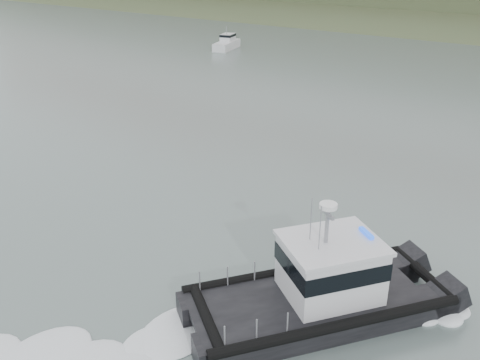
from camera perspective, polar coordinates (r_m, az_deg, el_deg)
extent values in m
plane|color=#495751|center=(22.43, -10.58, -13.01)|extent=(400.00, 400.00, 0.00)
cube|color=black|center=(22.46, 6.74, -11.43)|extent=(7.12, 9.02, 1.13)
cube|color=black|center=(20.67, 9.73, -15.21)|extent=(7.12, 9.02, 1.13)
cube|color=black|center=(21.11, 7.06, -12.54)|extent=(8.32, 9.40, 0.23)
cube|color=silver|center=(20.80, 9.61, -9.34)|extent=(4.27, 4.39, 2.16)
cube|color=black|center=(20.59, 9.68, -8.44)|extent=(4.35, 4.47, 0.70)
cube|color=silver|center=(20.20, 9.83, -6.60)|extent=(4.53, 4.65, 0.15)
cylinder|color=gray|center=(19.70, 9.26, -4.81)|extent=(0.15, 0.15, 1.69)
cylinder|color=white|center=(19.33, 9.41, -2.74)|extent=(0.66, 0.66, 0.17)
cube|color=silver|center=(76.03, -1.44, 14.14)|extent=(3.31, 6.03, 1.15)
cube|color=silver|center=(76.32, -1.31, 14.90)|extent=(2.06, 2.61, 1.15)
cube|color=black|center=(76.26, -1.31, 15.19)|extent=(2.12, 2.67, 0.33)
cylinder|color=gray|center=(75.72, -1.46, 15.64)|extent=(0.08, 0.08, 1.15)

